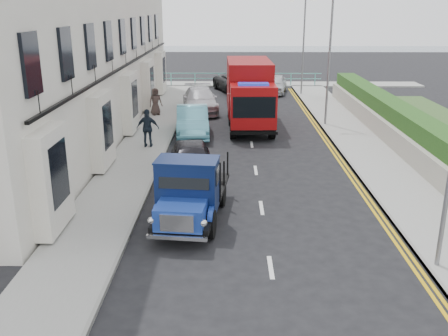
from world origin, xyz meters
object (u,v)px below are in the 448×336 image
lamp_far (302,41)px  bedford_lorry (189,196)px  parked_car_front (191,160)px  lamp_mid (327,54)px  red_lorry (249,92)px

lamp_far → bedford_lorry: bearing=-105.5°
lamp_far → parked_car_front: bearing=-109.8°
lamp_mid → lamp_far: size_ratio=1.00×
parked_car_front → lamp_far: bearing=64.5°
red_lorry → lamp_mid: bearing=0.4°
lamp_far → red_lorry: lamp_far is taller
lamp_mid → red_lorry: lamp_mid is taller
lamp_far → parked_car_front: size_ratio=1.69×
lamp_mid → bedford_lorry: (-6.50, -13.43, -3.00)m
lamp_mid → red_lorry: 4.67m
red_lorry → lamp_far: bearing=66.1°
lamp_far → bedford_lorry: size_ratio=1.48×
lamp_far → parked_car_front: (-6.78, -18.85, -3.29)m
parked_car_front → lamp_mid: bearing=46.8°
lamp_far → bedford_lorry: (-6.50, -23.43, -3.00)m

